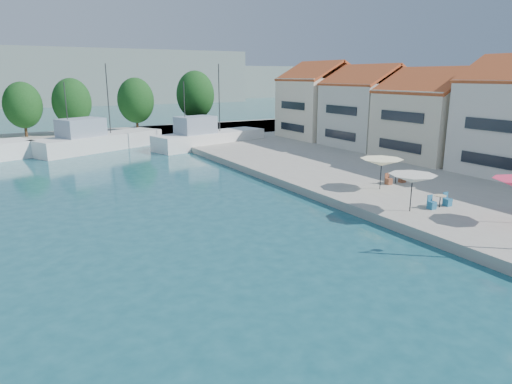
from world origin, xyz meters
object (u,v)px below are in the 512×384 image
trawler_03 (97,141)px  umbrella_cream (382,162)px  umbrella_white (412,179)px  trawler_04 (208,138)px

trawler_03 → umbrella_cream: size_ratio=5.28×
trawler_03 → umbrella_white: 38.44m
trawler_04 → umbrella_cream: 27.71m
trawler_04 → umbrella_white: trawler_04 is taller
trawler_04 → umbrella_white: (-1.03, -32.58, 1.51)m
trawler_03 → trawler_04: (12.16, -4.18, 0.00)m
trawler_04 → umbrella_white: size_ratio=5.38×
trawler_03 → trawler_04: size_ratio=1.06×
trawler_03 → trawler_04: bearing=-44.1°
trawler_03 → trawler_04: 12.86m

